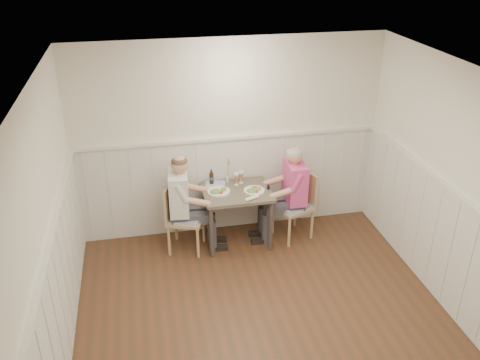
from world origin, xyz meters
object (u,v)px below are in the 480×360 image
(dining_table, at_px, (237,198))
(grass_vase, at_px, (227,171))
(chair_right, at_px, (297,202))
(man_in_pink, at_px, (291,200))
(chair_left, at_px, (181,215))
(beer_bottle, at_px, (212,177))
(diner_cream, at_px, (183,211))

(dining_table, distance_m, grass_vase, 0.39)
(chair_right, height_order, man_in_pink, man_in_pink)
(dining_table, distance_m, chair_left, 0.74)
(dining_table, bearing_deg, chair_right, -0.81)
(man_in_pink, bearing_deg, grass_vase, 159.00)
(dining_table, relative_size, beer_bottle, 4.25)
(beer_bottle, distance_m, grass_vase, 0.22)
(chair_left, relative_size, man_in_pink, 0.69)
(dining_table, bearing_deg, beer_bottle, 136.78)
(dining_table, xyz_separation_m, chair_left, (-0.72, -0.02, -0.15))
(beer_bottle, bearing_deg, chair_left, -146.73)
(chair_left, xyz_separation_m, grass_vase, (0.65, 0.29, 0.42))
(chair_right, distance_m, chair_left, 1.52)
(dining_table, xyz_separation_m, grass_vase, (-0.07, 0.27, 0.27))
(diner_cream, distance_m, beer_bottle, 0.58)
(man_in_pink, distance_m, grass_vase, 0.92)
(diner_cream, bearing_deg, beer_bottle, 35.47)
(dining_table, height_order, man_in_pink, man_in_pink)
(dining_table, xyz_separation_m, chair_right, (0.80, -0.01, -0.14))
(dining_table, distance_m, diner_cream, 0.70)
(chair_left, xyz_separation_m, man_in_pink, (1.44, -0.01, 0.06))
(chair_right, height_order, chair_left, chair_right)
(chair_left, distance_m, grass_vase, 0.83)
(chair_left, bearing_deg, grass_vase, 24.37)
(dining_table, xyz_separation_m, beer_bottle, (-0.28, 0.26, 0.20))
(chair_right, relative_size, diner_cream, 0.70)
(dining_table, relative_size, diner_cream, 0.65)
(grass_vase, bearing_deg, diner_cream, -154.29)
(grass_vase, bearing_deg, man_in_pink, -21.00)
(chair_left, bearing_deg, chair_right, 0.49)
(dining_table, xyz_separation_m, man_in_pink, (0.72, -0.03, -0.09))
(man_in_pink, height_order, grass_vase, man_in_pink)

